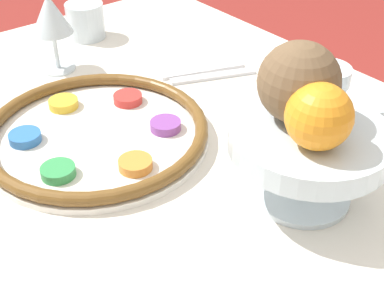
{
  "coord_description": "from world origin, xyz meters",
  "views": [
    {
      "loc": [
        0.47,
        -0.29,
        1.18
      ],
      "look_at": [
        -0.01,
        0.1,
        0.75
      ],
      "focal_mm": 50.0,
      "sensor_mm": 36.0,
      "label": 1
    }
  ],
  "objects": [
    {
      "name": "fruit_stand",
      "position": [
        0.14,
        0.17,
        0.8
      ],
      "size": [
        0.2,
        0.2,
        0.11
      ],
      "color": "silver",
      "rests_on": "dining_table"
    },
    {
      "name": "cup_far",
      "position": [
        0.0,
        0.38,
        0.75
      ],
      "size": [
        0.08,
        0.08,
        0.07
      ],
      "color": "silver",
      "rests_on": "dining_table"
    },
    {
      "name": "coconut",
      "position": [
        0.11,
        0.18,
        0.87
      ],
      "size": [
        0.1,
        0.1,
        0.1
      ],
      "color": "brown",
      "rests_on": "fruit_stand"
    },
    {
      "name": "cup_near",
      "position": [
        0.11,
        0.35,
        0.75
      ],
      "size": [
        0.08,
        0.08,
        0.07
      ],
      "color": "silver",
      "rests_on": "dining_table"
    },
    {
      "name": "wine_glass",
      "position": [
        -0.41,
        0.09,
        0.82
      ],
      "size": [
        0.08,
        0.08,
        0.15
      ],
      "color": "silver",
      "rests_on": "dining_table"
    },
    {
      "name": "fork_left",
      "position": [
        -0.23,
        0.3,
        0.71
      ],
      "size": [
        0.07,
        0.16,
        0.01
      ],
      "color": "silver",
      "rests_on": "dining_table"
    },
    {
      "name": "seder_plate",
      "position": [
        -0.15,
        0.03,
        0.73
      ],
      "size": [
        0.34,
        0.34,
        0.03
      ],
      "color": "silver",
      "rests_on": "dining_table"
    },
    {
      "name": "cup_mid",
      "position": [
        -0.5,
        0.21,
        0.75
      ],
      "size": [
        0.08,
        0.08,
        0.07
      ],
      "color": "silver",
      "rests_on": "dining_table"
    },
    {
      "name": "orange_fruit",
      "position": [
        0.16,
        0.15,
        0.86
      ],
      "size": [
        0.08,
        0.08,
        0.08
      ],
      "color": "orange",
      "rests_on": "fruit_stand"
    },
    {
      "name": "fork_right",
      "position": [
        -0.2,
        0.3,
        0.71
      ],
      "size": [
        0.08,
        0.16,
        0.01
      ],
      "color": "silver",
      "rests_on": "dining_table"
    }
  ]
}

